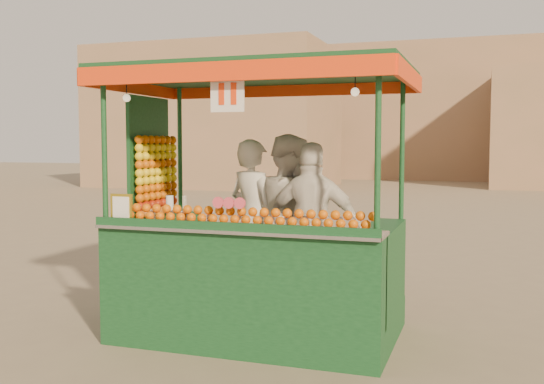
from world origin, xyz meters
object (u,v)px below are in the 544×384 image
(juice_cart, at_px, (249,251))
(vendor_middle, at_px, (288,217))
(vendor_right, at_px, (313,226))
(vendor_left, at_px, (253,219))

(juice_cart, relative_size, vendor_middle, 1.71)
(juice_cart, height_order, vendor_right, juice_cart)
(juice_cart, height_order, vendor_middle, juice_cart)
(vendor_middle, xyz_separation_m, vendor_right, (0.35, -0.34, -0.04))
(vendor_left, bearing_deg, juice_cart, 129.58)
(vendor_left, distance_m, vendor_right, 0.76)
(vendor_middle, distance_m, vendor_right, 0.49)
(juice_cart, distance_m, vendor_right, 0.66)
(vendor_middle, relative_size, vendor_right, 1.05)
(juice_cart, xyz_separation_m, vendor_left, (-0.10, 0.38, 0.27))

